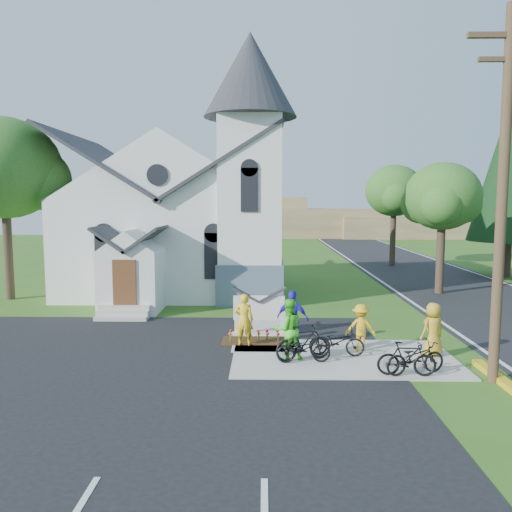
{
  "coord_description": "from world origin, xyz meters",
  "views": [
    {
      "loc": [
        -1.01,
        -14.91,
        4.94
      ],
      "look_at": [
        -1.34,
        5.0,
        2.78
      ],
      "focal_mm": 35.0,
      "sensor_mm": 36.0,
      "label": 1
    }
  ],
  "objects_px": {
    "cyclist_3": "(361,328)",
    "cyclist_4": "(433,329)",
    "church_sign": "(259,308)",
    "utility_pole": "(505,184)",
    "cyclist_2": "(293,318)",
    "bike_4": "(415,358)",
    "cyclist_1": "(288,329)",
    "bike_1": "(304,343)",
    "bike_3": "(407,359)",
    "bike_2": "(337,342)",
    "cyclist_0": "(244,320)",
    "bike_0": "(304,349)"
  },
  "relations": [
    {
      "from": "cyclist_2",
      "to": "cyclist_3",
      "type": "height_order",
      "value": "cyclist_2"
    },
    {
      "from": "utility_pole",
      "to": "bike_4",
      "type": "bearing_deg",
      "value": 167.77
    },
    {
      "from": "utility_pole",
      "to": "bike_2",
      "type": "bearing_deg",
      "value": 152.2
    },
    {
      "from": "utility_pole",
      "to": "cyclist_3",
      "type": "bearing_deg",
      "value": 139.53
    },
    {
      "from": "bike_2",
      "to": "bike_4",
      "type": "height_order",
      "value": "bike_4"
    },
    {
      "from": "cyclist_0",
      "to": "bike_1",
      "type": "bearing_deg",
      "value": 141.2
    },
    {
      "from": "utility_pole",
      "to": "bike_2",
      "type": "distance_m",
      "value": 6.71
    },
    {
      "from": "cyclist_0",
      "to": "bike_0",
      "type": "distance_m",
      "value": 2.68
    },
    {
      "from": "bike_1",
      "to": "cyclist_3",
      "type": "distance_m",
      "value": 2.25
    },
    {
      "from": "bike_1",
      "to": "cyclist_0",
      "type": "bearing_deg",
      "value": 31.19
    },
    {
      "from": "church_sign",
      "to": "cyclist_1",
      "type": "bearing_deg",
      "value": -72.51
    },
    {
      "from": "cyclist_3",
      "to": "bike_4",
      "type": "height_order",
      "value": "cyclist_3"
    },
    {
      "from": "cyclist_1",
      "to": "bike_4",
      "type": "bearing_deg",
      "value": 143.3
    },
    {
      "from": "bike_2",
      "to": "bike_3",
      "type": "relative_size",
      "value": 1.06
    },
    {
      "from": "cyclist_2",
      "to": "cyclist_4",
      "type": "distance_m",
      "value": 4.54
    },
    {
      "from": "bike_2",
      "to": "cyclist_4",
      "type": "relative_size",
      "value": 1.02
    },
    {
      "from": "bike_1",
      "to": "bike_3",
      "type": "bearing_deg",
      "value": -134.11
    },
    {
      "from": "bike_4",
      "to": "cyclist_3",
      "type": "bearing_deg",
      "value": 9.58
    },
    {
      "from": "cyclist_1",
      "to": "bike_2",
      "type": "bearing_deg",
      "value": 177.51
    },
    {
      "from": "utility_pole",
      "to": "cyclist_1",
      "type": "distance_m",
      "value": 7.35
    },
    {
      "from": "cyclist_2",
      "to": "bike_0",
      "type": "bearing_deg",
      "value": 119.27
    },
    {
      "from": "bike_1",
      "to": "cyclist_4",
      "type": "distance_m",
      "value": 4.21
    },
    {
      "from": "cyclist_0",
      "to": "cyclist_4",
      "type": "height_order",
      "value": "cyclist_0"
    },
    {
      "from": "utility_pole",
      "to": "bike_0",
      "type": "relative_size",
      "value": 6.01
    },
    {
      "from": "church_sign",
      "to": "bike_4",
      "type": "distance_m",
      "value": 6.2
    },
    {
      "from": "cyclist_0",
      "to": "cyclist_2",
      "type": "bearing_deg",
      "value": -178.72
    },
    {
      "from": "cyclist_0",
      "to": "cyclist_3",
      "type": "relative_size",
      "value": 1.15
    },
    {
      "from": "church_sign",
      "to": "utility_pole",
      "type": "height_order",
      "value": "utility_pole"
    },
    {
      "from": "cyclist_4",
      "to": "bike_4",
      "type": "height_order",
      "value": "cyclist_4"
    },
    {
      "from": "cyclist_3",
      "to": "cyclist_4",
      "type": "distance_m",
      "value": 2.26
    },
    {
      "from": "bike_1",
      "to": "bike_4",
      "type": "distance_m",
      "value": 3.3
    },
    {
      "from": "bike_0",
      "to": "cyclist_4",
      "type": "height_order",
      "value": "cyclist_4"
    },
    {
      "from": "cyclist_2",
      "to": "bike_2",
      "type": "bearing_deg",
      "value": 162.01
    },
    {
      "from": "church_sign",
      "to": "cyclist_4",
      "type": "height_order",
      "value": "cyclist_4"
    },
    {
      "from": "cyclist_3",
      "to": "cyclist_4",
      "type": "bearing_deg",
      "value": 169.92
    },
    {
      "from": "utility_pole",
      "to": "bike_1",
      "type": "distance_m",
      "value": 7.23
    },
    {
      "from": "church_sign",
      "to": "cyclist_3",
      "type": "xyz_separation_m",
      "value": [
        3.37,
        -1.98,
        -0.2
      ]
    },
    {
      "from": "cyclist_1",
      "to": "bike_1",
      "type": "bearing_deg",
      "value": 152.36
    },
    {
      "from": "cyclist_2",
      "to": "cyclist_4",
      "type": "bearing_deg",
      "value": -171.63
    },
    {
      "from": "church_sign",
      "to": "utility_pole",
      "type": "xyz_separation_m",
      "value": [
        6.56,
        -4.7,
        4.38
      ]
    },
    {
      "from": "bike_4",
      "to": "bike_3",
      "type": "bearing_deg",
      "value": 101.26
    },
    {
      "from": "bike_3",
      "to": "church_sign",
      "type": "bearing_deg",
      "value": 48.53
    },
    {
      "from": "church_sign",
      "to": "cyclist_4",
      "type": "xyz_separation_m",
      "value": [
        5.57,
        -2.5,
        -0.12
      ]
    },
    {
      "from": "church_sign",
      "to": "cyclist_2",
      "type": "distance_m",
      "value": 1.84
    },
    {
      "from": "utility_pole",
      "to": "bike_0",
      "type": "distance_m",
      "value": 7.28
    },
    {
      "from": "church_sign",
      "to": "bike_4",
      "type": "relative_size",
      "value": 1.2
    },
    {
      "from": "bike_4",
      "to": "bike_1",
      "type": "bearing_deg",
      "value": 52.11
    },
    {
      "from": "bike_4",
      "to": "cyclist_1",
      "type": "bearing_deg",
      "value": 53.44
    },
    {
      "from": "utility_pole",
      "to": "cyclist_1",
      "type": "relative_size",
      "value": 5.21
    },
    {
      "from": "church_sign",
      "to": "bike_2",
      "type": "height_order",
      "value": "church_sign"
    }
  ]
}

